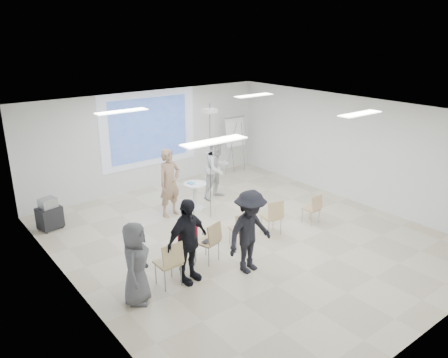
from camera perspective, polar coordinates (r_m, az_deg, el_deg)
floor at (r=10.63m, az=2.68°, el=-7.76°), size 8.00×9.00×0.10m
ceiling at (r=9.64m, az=2.97°, el=8.92°), size 8.00×9.00×0.10m
wall_back at (r=13.65m, az=-9.78°, el=5.06°), size 8.00×0.10×3.00m
wall_left at (r=8.16m, az=-19.41°, el=-5.54°), size 0.10×9.00×3.00m
wall_right at (r=12.94m, az=16.58°, el=3.75°), size 0.10×9.00×3.00m
projection_halo at (r=13.52m, az=-9.73°, el=6.45°), size 3.20×0.01×2.30m
projection_image at (r=13.50m, az=-9.70°, el=6.44°), size 2.60×0.01×1.90m
pedestal_table at (r=11.99m, az=-3.80°, el=-2.05°), size 0.63×0.63×0.78m
player_left at (r=11.48m, az=-7.14°, el=0.09°), size 0.83×0.63×2.08m
player_right at (r=12.64m, az=-0.89°, el=1.81°), size 1.06×0.90×1.99m
controller_left at (r=11.67m, az=-7.09°, el=2.11°), size 0.06×0.14×0.04m
controller_right at (r=12.63m, az=-2.24°, el=3.43°), size 0.05×0.12×0.04m
chair_far_left at (r=8.51m, az=-7.08°, el=-10.52°), size 0.45×0.48×0.95m
chair_left_mid at (r=9.09m, az=-5.07°, el=-8.51°), size 0.54×0.57×0.93m
chair_left_inner at (r=9.28m, az=-1.84°, el=-7.83°), size 0.54×0.57×0.92m
chair_center at (r=9.92m, az=2.24°, el=-6.28°), size 0.47×0.49×0.85m
chair_right_inner at (r=10.52m, az=6.44°, el=-4.65°), size 0.51×0.53×0.90m
chair_right_far at (r=11.29m, az=11.61°, el=-3.58°), size 0.38×0.41×0.80m
red_jacket at (r=8.89m, az=-4.71°, el=-7.91°), size 0.50×0.24×0.47m
laptop at (r=9.36m, az=-2.30°, el=-7.93°), size 0.39×0.33×0.03m
audience_left at (r=8.46m, az=-4.83°, el=-7.33°), size 1.27×0.91×1.99m
audience_mid at (r=8.79m, az=3.42°, el=-6.21°), size 1.35×0.83×1.99m
audience_outer at (r=8.03m, az=-11.51°, el=-10.17°), size 0.99×1.01×1.75m
flipchart_easel at (r=14.72m, az=1.45°, el=6.17°), size 0.85×0.65×1.97m
av_cart at (r=11.68m, az=-21.85°, el=-4.37°), size 0.62×0.54×0.81m
ceiling_projector at (r=10.91m, az=-1.85°, el=8.21°), size 0.30×0.25×3.00m
fluor_panel_nw at (r=10.24m, az=-13.22°, el=8.60°), size 1.20×0.30×0.02m
fluor_panel_ne at (r=12.44m, az=3.93°, el=10.84°), size 1.20×0.30×0.02m
fluor_panel_sw at (r=7.28m, az=-1.25°, el=4.95°), size 1.20×0.30×0.02m
fluor_panel_se at (r=10.14m, az=17.35°, el=8.14°), size 1.20×0.30×0.02m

